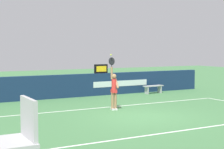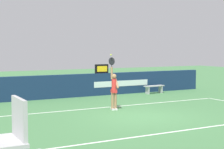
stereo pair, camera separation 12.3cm
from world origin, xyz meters
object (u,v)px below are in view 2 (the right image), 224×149
(speed_display, at_px, (102,69))
(tennis_ball, at_px, (111,55))
(tennis_player, at_px, (114,88))
(courtside_bench_near, at_px, (154,88))

(speed_display, height_order, tennis_ball, tennis_ball)
(speed_display, xyz_separation_m, tennis_ball, (-1.89, -4.68, 0.88))
(tennis_player, xyz_separation_m, tennis_ball, (-0.19, -0.08, 1.45))
(tennis_player, bearing_deg, speed_display, 69.63)
(tennis_player, relative_size, courtside_bench_near, 1.76)
(tennis_ball, relative_size, courtside_bench_near, 0.05)
(tennis_ball, bearing_deg, courtside_bench_near, 38.18)
(tennis_player, bearing_deg, courtside_bench_near, 38.66)
(speed_display, relative_size, tennis_ball, 12.09)
(speed_display, xyz_separation_m, tennis_player, (-1.71, -4.60, -0.57))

